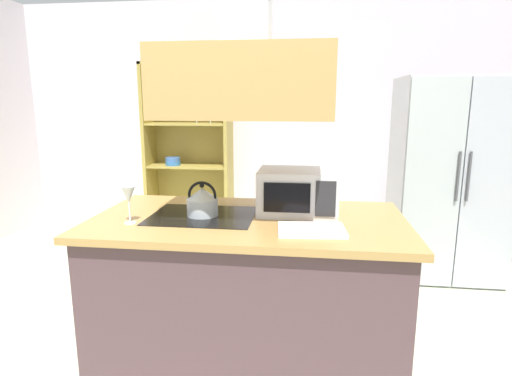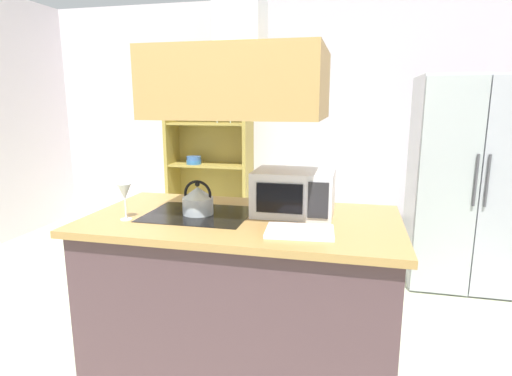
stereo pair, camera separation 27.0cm
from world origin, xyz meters
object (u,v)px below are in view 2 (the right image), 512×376
at_px(dish_cabinet, 210,157).
at_px(wine_glass_on_counter, 125,193).
at_px(refrigerator, 467,182).
at_px(kettle, 198,200).
at_px(microwave, 294,192).
at_px(cutting_board, 300,231).

relative_size(dish_cabinet, wine_glass_on_counter, 9.64).
distance_m(refrigerator, dish_cabinet, 2.83).
distance_m(refrigerator, kettle, 2.40).
bearing_deg(refrigerator, dish_cabinet, 159.25).
xyz_separation_m(kettle, wine_glass_on_counter, (-0.35, -0.20, 0.07)).
distance_m(microwave, wine_glass_on_counter, 0.96).
height_order(refrigerator, kettle, refrigerator).
xyz_separation_m(cutting_board, microwave, (-0.08, 0.36, 0.12)).
bearing_deg(cutting_board, dish_cabinet, 117.62).
height_order(cutting_board, wine_glass_on_counter, wine_glass_on_counter).
distance_m(kettle, wine_glass_on_counter, 0.41).
xyz_separation_m(kettle, cutting_board, (0.63, -0.22, -0.08)).
bearing_deg(cutting_board, kettle, 160.78).
relative_size(kettle, wine_glass_on_counter, 0.98).
bearing_deg(kettle, cutting_board, -19.22).
bearing_deg(refrigerator, microwave, -132.18).
distance_m(dish_cabinet, microwave, 2.78).
bearing_deg(wine_glass_on_counter, microwave, 20.86).
relative_size(dish_cabinet, microwave, 4.32).
bearing_deg(cutting_board, wine_glass_on_counter, 179.04).
height_order(microwave, wine_glass_on_counter, microwave).
bearing_deg(kettle, dish_cabinet, 107.86).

